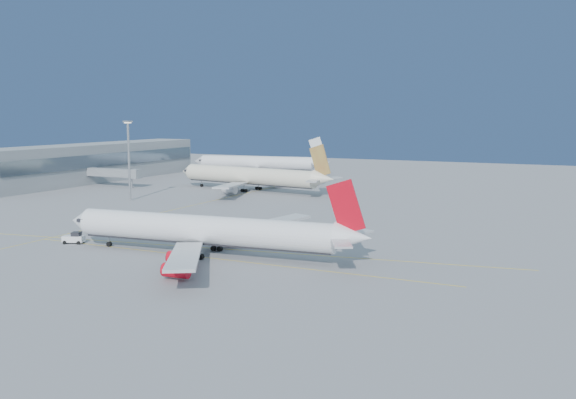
{
  "coord_description": "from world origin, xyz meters",
  "views": [
    {
      "loc": [
        66.88,
        -114.76,
        27.15
      ],
      "look_at": [
        2.41,
        20.4,
        7.0
      ],
      "focal_mm": 40.0,
      "sensor_mm": 36.0,
      "label": 1
    }
  ],
  "objects_px": {
    "airliner_virgin": "(209,231)",
    "pushback_tug": "(74,238)",
    "airliner_etihad": "(252,176)",
    "light_mast": "(129,154)",
    "airliner_third": "(260,163)"
  },
  "relations": [
    {
      "from": "airliner_etihad",
      "to": "light_mast",
      "type": "height_order",
      "value": "light_mast"
    },
    {
      "from": "airliner_third",
      "to": "pushback_tug",
      "type": "distance_m",
      "value": 157.5
    },
    {
      "from": "airliner_etihad",
      "to": "light_mast",
      "type": "xyz_separation_m",
      "value": [
        -23.14,
        -37.87,
        9.44
      ]
    },
    {
      "from": "airliner_third",
      "to": "light_mast",
      "type": "xyz_separation_m",
      "value": [
        3.8,
        -94.17,
        9.51
      ]
    },
    {
      "from": "pushback_tug",
      "to": "light_mast",
      "type": "relative_size",
      "value": 0.19
    },
    {
      "from": "airliner_etihad",
      "to": "airliner_virgin",
      "type": "bearing_deg",
      "value": -57.62
    },
    {
      "from": "airliner_third",
      "to": "pushback_tug",
      "type": "xyz_separation_m",
      "value": [
        37.05,
        -153.03,
        -4.06
      ]
    },
    {
      "from": "airliner_virgin",
      "to": "pushback_tug",
      "type": "xyz_separation_m",
      "value": [
        -31.94,
        -2.57,
        -3.64
      ]
    },
    {
      "from": "airliner_etihad",
      "to": "light_mast",
      "type": "bearing_deg",
      "value": -113.11
    },
    {
      "from": "airliner_third",
      "to": "light_mast",
      "type": "relative_size",
      "value": 2.56
    },
    {
      "from": "airliner_virgin",
      "to": "airliner_etihad",
      "type": "relative_size",
      "value": 0.97
    },
    {
      "from": "airliner_virgin",
      "to": "light_mast",
      "type": "height_order",
      "value": "light_mast"
    },
    {
      "from": "airliner_etihad",
      "to": "pushback_tug",
      "type": "relative_size",
      "value": 13.78
    },
    {
      "from": "airliner_third",
      "to": "pushback_tug",
      "type": "relative_size",
      "value": 13.27
    },
    {
      "from": "airliner_virgin",
      "to": "airliner_etihad",
      "type": "xyz_separation_m",
      "value": [
        -42.06,
        94.15,
        0.5
      ]
    }
  ]
}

